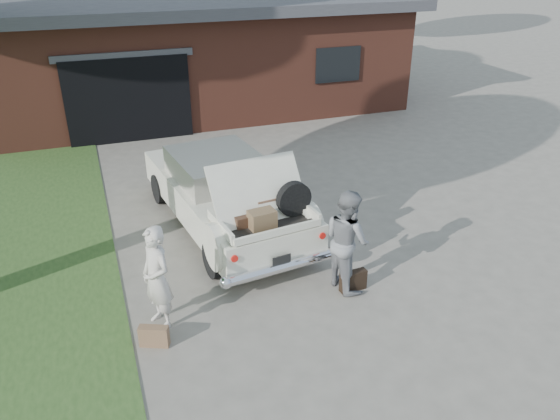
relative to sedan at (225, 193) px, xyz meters
name	(u,v)px	position (x,y,z in m)	size (l,w,h in m)	color
ground	(293,289)	(0.43, -2.40, -0.69)	(90.00, 90.00, 0.00)	gray
house	(193,49)	(1.41, 9.08, 0.98)	(12.80, 7.80, 3.30)	brown
sedan	(225,193)	(0.00, 0.00, 0.00)	(2.36, 4.87, 1.78)	white
woman_left	(157,278)	(-1.62, -2.53, 0.08)	(0.56, 0.37, 1.53)	beige
woman_right	(347,240)	(1.24, -2.55, 0.12)	(0.79, 0.61, 1.62)	gray
suitcase_left	(154,336)	(-1.78, -2.97, -0.54)	(0.39, 0.13, 0.30)	#866144
suitcase_right	(353,281)	(1.30, -2.72, -0.52)	(0.42, 0.13, 0.33)	black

